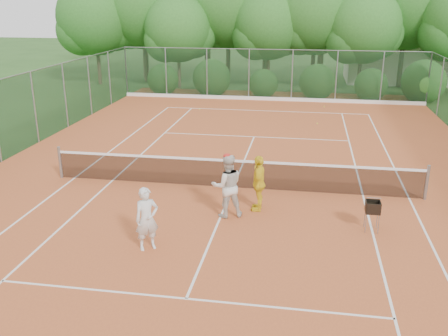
% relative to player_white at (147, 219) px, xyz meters
% --- Properties ---
extents(ground, '(120.00, 120.00, 0.00)m').
position_rel_player_white_xyz_m(ground, '(1.43, 4.43, -0.81)').
color(ground, '#264A1A').
rests_on(ground, ground).
extents(clay_court, '(18.00, 36.00, 0.02)m').
position_rel_player_white_xyz_m(clay_court, '(1.43, 4.43, -0.80)').
color(clay_court, '#B7572A').
rests_on(clay_court, ground).
extents(club_building, '(8.00, 5.00, 3.00)m').
position_rel_player_white_xyz_m(club_building, '(10.43, 28.43, 0.69)').
color(club_building, beige).
rests_on(club_building, ground).
extents(tennis_net, '(11.97, 0.10, 1.10)m').
position_rel_player_white_xyz_m(tennis_net, '(1.43, 4.43, -0.28)').
color(tennis_net, gray).
rests_on(tennis_net, clay_court).
extents(player_white, '(0.69, 0.64, 1.58)m').
position_rel_player_white_xyz_m(player_white, '(0.00, 0.00, 0.00)').
color(player_white, silver).
rests_on(player_white, clay_court).
extents(player_center_grp, '(1.06, 0.95, 1.84)m').
position_rel_player_white_xyz_m(player_center_grp, '(1.60, 2.24, 0.12)').
color(player_center_grp, beige).
rests_on(player_center_grp, clay_court).
extents(player_yellow, '(0.40, 0.96, 1.64)m').
position_rel_player_white_xyz_m(player_yellow, '(2.42, 2.83, 0.03)').
color(player_yellow, yellow).
rests_on(player_yellow, clay_court).
extents(ball_hopper, '(0.36, 0.36, 0.83)m').
position_rel_player_white_xyz_m(ball_hopper, '(5.50, 1.94, -0.14)').
color(ball_hopper, gray).
rests_on(ball_hopper, clay_court).
extents(stray_ball_a, '(0.07, 0.07, 0.07)m').
position_rel_player_white_xyz_m(stray_ball_a, '(-2.16, 16.01, -0.76)').
color(stray_ball_a, '#D0E134').
rests_on(stray_ball_a, clay_court).
extents(stray_ball_b, '(0.07, 0.07, 0.07)m').
position_rel_player_white_xyz_m(stray_ball_b, '(4.66, 17.85, -0.76)').
color(stray_ball_b, yellow).
rests_on(stray_ball_b, clay_court).
extents(stray_ball_c, '(0.07, 0.07, 0.07)m').
position_rel_player_white_xyz_m(stray_ball_c, '(4.22, 13.69, -0.76)').
color(stray_ball_c, gold).
rests_on(stray_ball_c, clay_court).
extents(court_markings, '(11.03, 23.83, 0.01)m').
position_rel_player_white_xyz_m(court_markings, '(1.43, 4.43, -0.79)').
color(court_markings, white).
rests_on(court_markings, clay_court).
extents(fence_back, '(18.07, 0.07, 3.00)m').
position_rel_player_white_xyz_m(fence_back, '(1.43, 19.43, 0.71)').
color(fence_back, '#19381E').
rests_on(fence_back, clay_court).
extents(tropical_treeline, '(32.10, 8.49, 15.03)m').
position_rel_player_white_xyz_m(tropical_treeline, '(2.86, 24.65, 4.30)').
color(tropical_treeline, brown).
rests_on(tropical_treeline, ground).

